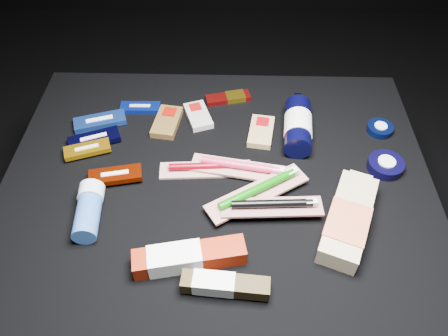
{
  "coord_description": "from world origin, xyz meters",
  "views": [
    {
      "loc": [
        0.03,
        -0.65,
        1.16
      ],
      "look_at": [
        0.01,
        0.01,
        0.42
      ],
      "focal_mm": 35.0,
      "sensor_mm": 36.0,
      "label": 1
    }
  ],
  "objects_px": {
    "lotion_bottle": "(298,126)",
    "bodywash_bottle": "(348,221)",
    "deodorant_stick": "(89,210)",
    "toothpaste_carton_red": "(184,258)"
  },
  "relations": [
    {
      "from": "deodorant_stick",
      "to": "toothpaste_carton_red",
      "type": "distance_m",
      "value": 0.23
    },
    {
      "from": "bodywash_bottle",
      "to": "deodorant_stick",
      "type": "relative_size",
      "value": 1.8
    },
    {
      "from": "deodorant_stick",
      "to": "toothpaste_carton_red",
      "type": "height_order",
      "value": "deodorant_stick"
    },
    {
      "from": "lotion_bottle",
      "to": "bodywash_bottle",
      "type": "distance_m",
      "value": 0.29
    },
    {
      "from": "bodywash_bottle",
      "to": "deodorant_stick",
      "type": "distance_m",
      "value": 0.53
    },
    {
      "from": "lotion_bottle",
      "to": "bodywash_bottle",
      "type": "xyz_separation_m",
      "value": [
        0.08,
        -0.27,
        -0.01
      ]
    },
    {
      "from": "lotion_bottle",
      "to": "bodywash_bottle",
      "type": "height_order",
      "value": "lotion_bottle"
    },
    {
      "from": "deodorant_stick",
      "to": "toothpaste_carton_red",
      "type": "bearing_deg",
      "value": -31.61
    },
    {
      "from": "bodywash_bottle",
      "to": "deodorant_stick",
      "type": "bearing_deg",
      "value": -159.82
    },
    {
      "from": "bodywash_bottle",
      "to": "lotion_bottle",
      "type": "bearing_deg",
      "value": 127.51
    }
  ]
}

